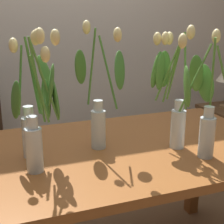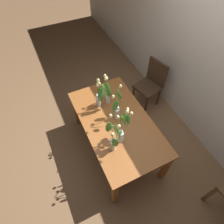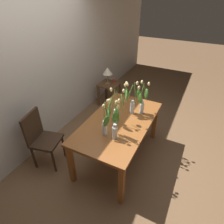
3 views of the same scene
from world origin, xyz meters
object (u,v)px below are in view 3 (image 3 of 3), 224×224
Objects in this scene: tulip_vase_0 at (115,124)px; side_table at (109,88)px; dining_table at (119,126)px; pillar_candle at (114,81)px; tulip_vase_3 at (142,102)px; table_lamp at (108,71)px; tulip_vase_2 at (131,100)px; tulip_vase_4 at (116,111)px; dining_chair at (41,136)px; tulip_vase_1 at (106,122)px.

side_table is at bearing 29.91° from tulip_vase_0.
dining_table reaches higher than pillar_candle.
tulip_vase_0 is 2.14m from side_table.
tulip_vase_3 reaches higher than table_lamp.
tulip_vase_4 is at bearing 163.73° from tulip_vase_2.
table_lamp is 5.31× the size of pillar_candle.
side_table is at bearing -2.30° from dining_chair.
tulip_vase_4 reaches higher than tulip_vase_3.
tulip_vase_2 is 0.61× the size of dining_chair.
tulip_vase_1 reaches higher than table_lamp.
tulip_vase_3 is 1.64m from dining_chair.
tulip_vase_0 is at bearing -149.20° from table_lamp.
tulip_vase_4 is (-0.06, 0.03, 0.29)m from dining_table.
dining_table is at bearing -26.95° from tulip_vase_4.
dining_chair is 2.09m from table_lamp.
tulip_vase_4 is at bearing 25.38° from tulip_vase_0.
tulip_vase_0 is 0.31m from tulip_vase_4.
tulip_vase_1 is at bearing -74.47° from dining_chair.
tulip_vase_2 is 1.03× the size of tulip_vase_3.
tulip_vase_2 is (0.61, 0.04, 0.04)m from tulip_vase_0.
tulip_vase_3 reaches higher than side_table.
tulip_vase_3 is at bearing -32.46° from dining_table.
table_lamp is at bearing 145.67° from side_table.
tulip_vase_0 is at bearing -176.47° from tulip_vase_2.
tulip_vase_0 is (-0.34, -0.11, 0.30)m from dining_table.
tulip_vase_0 is 1.01× the size of tulip_vase_1.
dining_chair is at bearing 177.70° from side_table.
tulip_vase_4 is (-0.41, 0.25, -0.01)m from tulip_vase_3.
tulip_vase_4 reaches higher than side_table.
tulip_vase_4 is 1.22m from dining_chair.
tulip_vase_0 reaches higher than tulip_vase_3.
tulip_vase_0 reaches higher than dining_table.
tulip_vase_4 reaches higher than dining_chair.
table_lamp is (1.08, 1.17, -0.09)m from tulip_vase_3.
tulip_vase_2 is 1.48m from dining_chair.
tulip_vase_4 is 1.84m from side_table.
dining_table is 1.75m from side_table.
pillar_candle is at bearing 26.95° from tulip_vase_0.
tulip_vase_0 is 2.07m from table_lamp.
dining_chair is (-0.29, 1.12, -0.42)m from tulip_vase_0.
tulip_vase_3 is (0.08, -0.16, -0.03)m from tulip_vase_2.
tulip_vase_1 is 0.64m from tulip_vase_2.
table_lamp is at bearing 41.29° from tulip_vase_2.
tulip_vase_3 reaches higher than dining_chair.
tulip_vase_0 is 0.96× the size of tulip_vase_4.
tulip_vase_1 is 1.01× the size of tulip_vase_3.
dining_chair is at bearing 176.27° from pillar_candle.
dining_chair is (-0.90, 1.08, -0.46)m from tulip_vase_2.
tulip_vase_3 is 1.69m from pillar_candle.
tulip_vase_3 reaches higher than dining_table.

